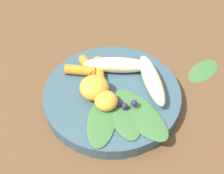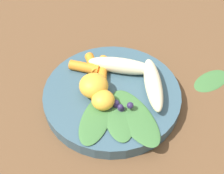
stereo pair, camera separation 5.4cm
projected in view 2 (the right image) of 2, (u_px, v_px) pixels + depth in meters
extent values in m
plane|color=brown|center=(112.00, 100.00, 0.56)|extent=(2.40, 2.40, 0.00)
cylinder|color=#385666|center=(112.00, 95.00, 0.55)|extent=(0.26, 0.26, 0.03)
ellipsoid|color=beige|center=(121.00, 66.00, 0.57)|extent=(0.14, 0.08, 0.03)
ellipsoid|color=beige|center=(153.00, 84.00, 0.53)|extent=(0.05, 0.14, 0.03)
ellipsoid|color=#F4A833|center=(103.00, 100.00, 0.51)|extent=(0.04, 0.04, 0.03)
ellipsoid|color=#F4A833|center=(94.00, 85.00, 0.53)|extent=(0.05, 0.05, 0.04)
cylinder|color=orange|center=(103.00, 69.00, 0.57)|extent=(0.03, 0.06, 0.02)
cylinder|color=orange|center=(92.00, 64.00, 0.58)|extent=(0.03, 0.05, 0.02)
cylinder|color=orange|center=(84.00, 67.00, 0.57)|extent=(0.06, 0.04, 0.02)
sphere|color=#2D234C|center=(117.00, 105.00, 0.51)|extent=(0.01, 0.01, 0.01)
sphere|color=#2D234C|center=(109.00, 107.00, 0.51)|extent=(0.01, 0.01, 0.01)
sphere|color=#2D234C|center=(118.00, 103.00, 0.51)|extent=(0.01, 0.01, 0.01)
sphere|color=#2D234C|center=(120.00, 109.00, 0.51)|extent=(0.01, 0.01, 0.01)
sphere|color=#2D234C|center=(130.00, 105.00, 0.50)|extent=(0.01, 0.01, 0.01)
sphere|color=#2D234C|center=(120.00, 107.00, 0.50)|extent=(0.01, 0.01, 0.01)
sphere|color=#2D234C|center=(114.00, 103.00, 0.51)|extent=(0.01, 0.01, 0.01)
sphere|color=#2D234C|center=(122.00, 109.00, 0.51)|extent=(0.01, 0.01, 0.01)
cylinder|color=white|center=(124.00, 123.00, 0.49)|extent=(0.04, 0.04, 0.00)
ellipsoid|color=#3D7038|center=(96.00, 119.00, 0.50)|extent=(0.09, 0.12, 0.01)
ellipsoid|color=#3D7038|center=(119.00, 118.00, 0.50)|extent=(0.05, 0.10, 0.01)
ellipsoid|color=#3D7038|center=(135.00, 117.00, 0.50)|extent=(0.10, 0.15, 0.01)
ellipsoid|color=#3D7038|center=(211.00, 80.00, 0.60)|extent=(0.10, 0.08, 0.01)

